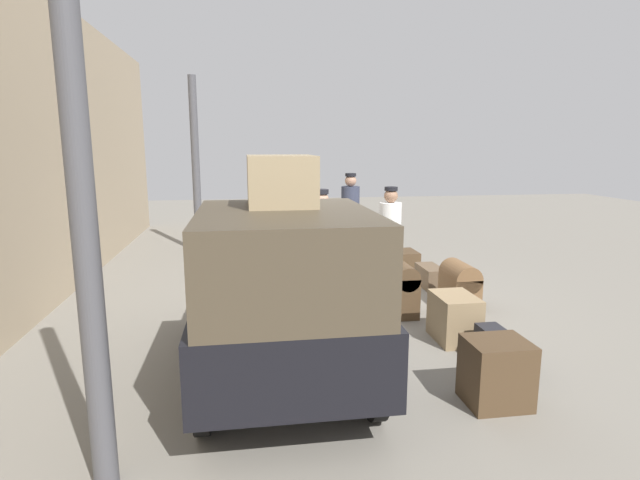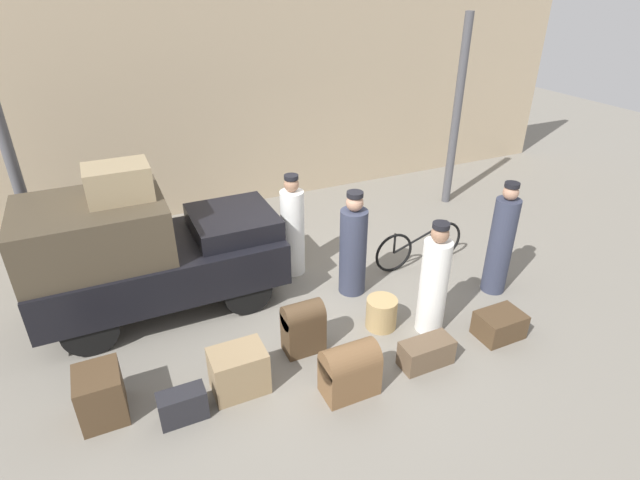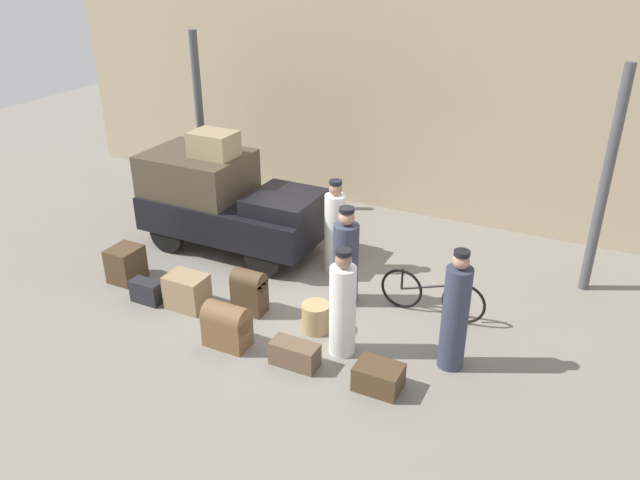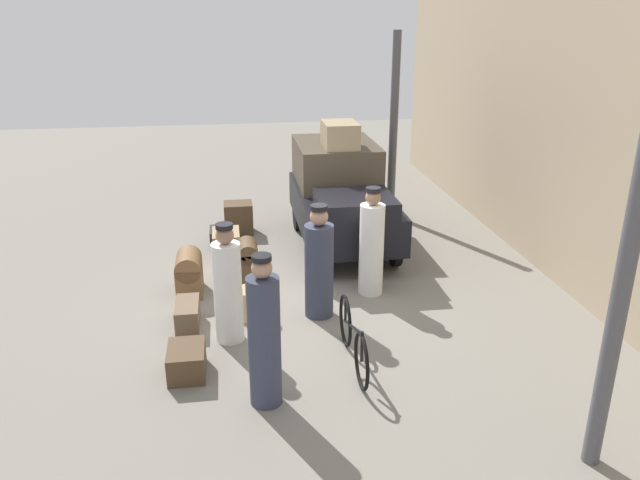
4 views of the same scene
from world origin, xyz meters
TOP-DOWN VIEW (x-y plane):
  - ground_plane at (0.00, 0.00)m, footprint 30.00×30.00m
  - station_building_facade at (0.00, 4.08)m, footprint 16.00×0.15m
  - canopy_pillar_left at (-3.57, 2.27)m, footprint 0.17×0.17m
  - canopy_pillar_right at (4.13, 2.27)m, footprint 0.17×0.17m
  - truck at (-2.14, 0.94)m, footprint 3.35×1.58m
  - bicycle at (2.07, 0.32)m, footprint 1.67×0.04m
  - wicker_basket at (0.65, -0.84)m, footprint 0.42×0.42m
  - porter_lifting_near_truck at (2.69, -0.78)m, footprint 0.36×0.36m
  - conductor_in_dark_uniform at (1.22, -1.16)m, footprint 0.37×0.37m
  - porter_with_bicycle at (0.10, 1.00)m, footprint 0.37×0.37m
  - porter_standing_middle at (0.70, 0.11)m, footprint 0.41×0.41m
  - trunk_wicker_pale at (1.98, -1.68)m, footprint 0.60×0.44m
  - suitcase_tan_flat at (-0.32, -1.75)m, footprint 0.64×0.39m
  - trunk_barrel_dark at (-0.52, -0.84)m, footprint 0.51×0.33m
  - trunk_large_brown at (-1.47, -1.17)m, footprint 0.63×0.46m
  - suitcase_small_leather at (-2.16, -1.33)m, footprint 0.51×0.25m
  - trunk_umber_medium at (0.77, -1.73)m, footprint 0.67×0.32m
  - suitcase_black_upright at (-2.95, -0.92)m, footprint 0.47×0.54m
  - trunk_on_truck_roof at (-2.29, 0.94)m, footprint 0.79×0.60m

SIDE VIEW (x-z plane):
  - ground_plane at x=0.00m, z-range 0.00..0.00m
  - trunk_umber_medium at x=0.77m, z-range 0.00..0.34m
  - trunk_wicker_pale at x=1.98m, z-range 0.00..0.35m
  - suitcase_small_leather at x=-2.16m, z-range 0.00..0.37m
  - wicker_basket at x=0.65m, z-range 0.00..0.44m
  - trunk_large_brown at x=-1.47m, z-range 0.00..0.56m
  - suitcase_black_upright at x=-2.95m, z-range 0.00..0.60m
  - suitcase_tan_flat at x=-0.32m, z-range 0.01..0.68m
  - bicycle at x=2.07m, z-range -0.01..0.71m
  - trunk_barrel_dark at x=-0.52m, z-range 0.02..0.75m
  - conductor_in_dark_uniform at x=1.22m, z-range -0.07..1.55m
  - porter_standing_middle at x=0.70m, z-range -0.08..1.57m
  - porter_with_bicycle at x=0.10m, z-range -0.07..1.61m
  - porter_lifting_near_truck at x=2.69m, z-range -0.07..1.70m
  - truck at x=-2.14m, z-range 0.06..1.82m
  - canopy_pillar_left at x=-3.57m, z-range 0.00..3.73m
  - canopy_pillar_right at x=4.13m, z-range 0.00..3.73m
  - trunk_on_truck_roof at x=-2.29m, z-range 1.77..2.22m
  - station_building_facade at x=0.00m, z-range 0.00..4.50m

